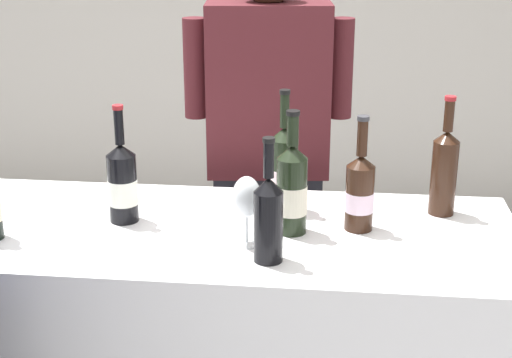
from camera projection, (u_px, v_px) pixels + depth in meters
wine_bottle_0 at (444, 170)px, 2.16m from camera, size 0.07×0.07×0.35m
wine_bottle_1 at (292, 189)px, 2.03m from camera, size 0.08×0.08×0.34m
wine_bottle_2 at (268, 216)px, 1.86m from camera, size 0.07×0.07×0.32m
wine_bottle_3 at (122, 183)px, 2.11m from camera, size 0.08×0.08×0.34m
wine_bottle_4 at (284, 168)px, 2.19m from camera, size 0.08×0.08×0.36m
wine_bottle_6 at (360, 192)px, 2.06m from camera, size 0.08×0.08×0.32m
wine_glass at (247, 200)px, 1.96m from camera, size 0.08×0.08×0.19m
person_server at (268, 194)px, 2.69m from camera, size 0.57×0.28×1.68m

